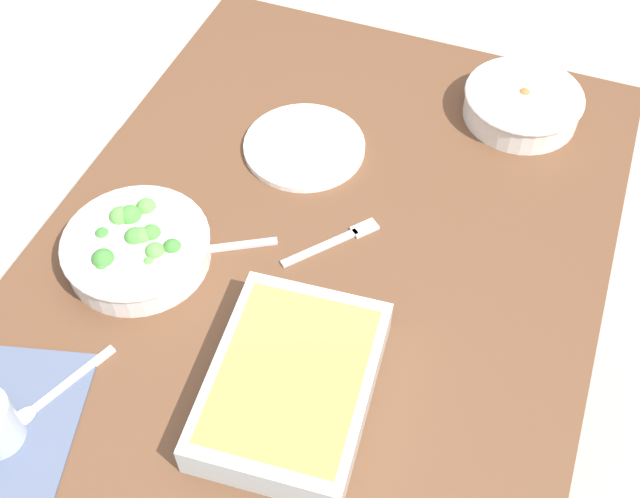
% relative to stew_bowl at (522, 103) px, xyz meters
% --- Properties ---
extents(ground_plane, '(6.00, 6.00, 0.00)m').
position_rel_stew_bowl_xyz_m(ground_plane, '(0.43, -0.24, -0.77)').
color(ground_plane, '#B2A899').
extents(dining_table, '(1.20, 0.90, 0.74)m').
position_rel_stew_bowl_xyz_m(dining_table, '(0.43, -0.24, -0.12)').
color(dining_table, brown).
rests_on(dining_table, ground_plane).
extents(placemat, '(0.32, 0.27, 0.00)m').
position_rel_stew_bowl_xyz_m(placemat, '(0.90, -0.53, -0.03)').
color(placemat, '#4C5670').
rests_on(placemat, dining_table).
extents(stew_bowl, '(0.22, 0.22, 0.06)m').
position_rel_stew_bowl_xyz_m(stew_bowl, '(0.00, 0.00, 0.00)').
color(stew_bowl, silver).
rests_on(stew_bowl, dining_table).
extents(broccoli_bowl, '(0.24, 0.24, 0.07)m').
position_rel_stew_bowl_xyz_m(broccoli_bowl, '(0.56, -0.50, -0.00)').
color(broccoli_bowl, silver).
rests_on(broccoli_bowl, dining_table).
extents(baking_dish, '(0.32, 0.25, 0.06)m').
position_rel_stew_bowl_xyz_m(baking_dish, '(0.70, -0.18, 0.00)').
color(baking_dish, silver).
rests_on(baking_dish, dining_table).
extents(side_plate, '(0.22, 0.22, 0.01)m').
position_rel_stew_bowl_xyz_m(side_plate, '(0.23, -0.35, -0.03)').
color(side_plate, white).
rests_on(side_plate, dining_table).
extents(spoon_by_stew, '(0.14, 0.13, 0.01)m').
position_rel_stew_bowl_xyz_m(spoon_by_stew, '(-0.03, -0.03, -0.03)').
color(spoon_by_stew, silver).
rests_on(spoon_by_stew, dining_table).
extents(spoon_by_broccoli, '(0.10, 0.16, 0.01)m').
position_rel_stew_bowl_xyz_m(spoon_by_broccoli, '(0.50, -0.40, -0.03)').
color(spoon_by_broccoli, silver).
rests_on(spoon_by_broccoli, dining_table).
extents(spoon_spare, '(0.17, 0.08, 0.01)m').
position_rel_stew_bowl_xyz_m(spoon_spare, '(0.83, -0.50, -0.03)').
color(spoon_spare, silver).
rests_on(spoon_spare, dining_table).
extents(fork_on_table, '(0.15, 0.13, 0.01)m').
position_rel_stew_bowl_xyz_m(fork_on_table, '(0.41, -0.22, -0.03)').
color(fork_on_table, silver).
rests_on(fork_on_table, dining_table).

